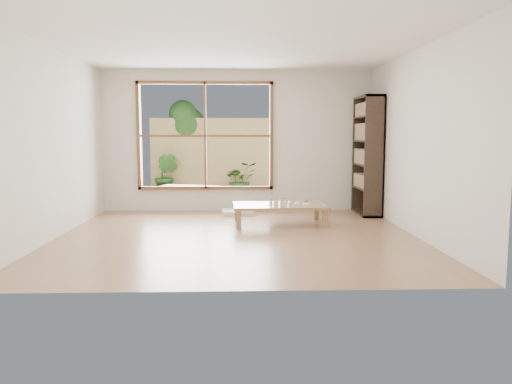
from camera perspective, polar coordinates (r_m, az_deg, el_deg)
The scene contains 15 objects.
ground at distance 7.05m, azimuth -2.16°, elevation -5.05°, with size 5.00×5.00×0.00m, color #916548.
low_table at distance 7.93m, azimuth 2.72°, elevation -1.69°, with size 1.50×0.89×0.32m.
floor_cushion at distance 9.00m, azimuth -2.18°, elevation -2.28°, with size 0.53×0.53×0.08m, color silver.
bookshelf at distance 9.10m, azimuth 12.63°, elevation 4.06°, with size 0.34×0.94×2.10m, color #33251C.
glass_tall at distance 7.84m, azimuth 2.57°, elevation -1.05°, with size 0.07×0.07×0.12m, color silver.
glass_mid at distance 7.96m, azimuth 3.57°, elevation -1.04°, with size 0.06×0.06×0.09m, color silver.
glass_short at distance 8.04m, azimuth 3.25°, elevation -1.00°, with size 0.06×0.06×0.08m, color silver.
glass_small at distance 7.92m, azimuth 1.85°, elevation -1.11°, with size 0.07×0.07×0.08m, color silver.
food_tray at distance 7.95m, azimuth 5.37°, elevation -1.26°, with size 0.31×0.27×0.08m.
deck at distance 10.58m, azimuth -5.31°, elevation -1.19°, with size 2.80×2.00×0.05m, color #322B25.
garden_bench at distance 10.19m, azimuth -7.47°, elevation 0.40°, with size 1.22×0.67×0.37m.
bamboo_fence at distance 11.50m, azimuth -5.06°, elevation 3.93°, with size 2.80×0.06×1.80m, color tan.
shrub_right at distance 11.15m, azimuth -1.78°, elevation 1.42°, with size 0.72×0.62×0.80m, color #2E5921.
shrub_left at distance 11.34m, azimuth -10.21°, elevation 1.86°, with size 0.54×0.43×0.98m, color #2E5921.
garden_tree at distance 11.85m, azimuth -8.31°, elevation 7.47°, with size 1.04×0.85×2.22m.
Camera 1 is at (0.04, -6.91, 1.41)m, focal length 35.00 mm.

